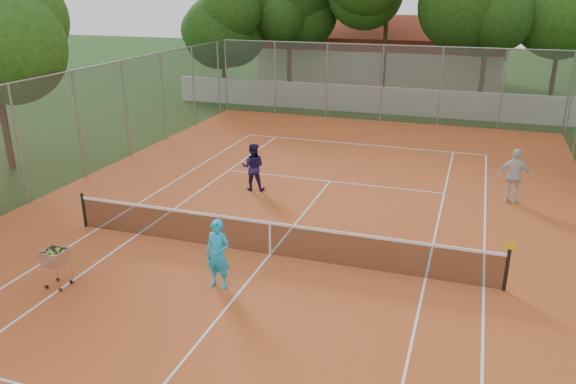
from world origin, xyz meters
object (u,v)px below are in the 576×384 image
(clubhouse, at_px, (383,54))
(ball_hopper, at_px, (57,267))
(player_far_right, at_px, (514,176))
(player_near, at_px, (218,254))
(player_far_left, at_px, (253,167))
(tennis_net, at_px, (270,238))

(clubhouse, height_order, ball_hopper, clubhouse)
(player_far_right, bearing_deg, ball_hopper, 40.53)
(player_near, xyz_separation_m, player_far_right, (6.86, 8.24, 0.07))
(player_far_left, xyz_separation_m, player_far_right, (8.66, 1.60, 0.08))
(player_far_right, relative_size, ball_hopper, 1.75)
(player_far_left, xyz_separation_m, ball_hopper, (-1.86, -7.89, -0.32))
(player_far_right, distance_m, ball_hopper, 14.17)
(tennis_net, bearing_deg, player_far_right, 44.84)
(player_far_left, relative_size, player_far_right, 0.92)
(player_far_right, height_order, ball_hopper, player_far_right)
(tennis_net, relative_size, ball_hopper, 11.23)
(clubhouse, bearing_deg, tennis_net, -86.05)
(clubhouse, bearing_deg, ball_hopper, -93.95)
(tennis_net, xyz_separation_m, player_near, (-0.57, -1.98, 0.37))
(ball_hopper, bearing_deg, player_far_right, 45.07)
(player_far_left, bearing_deg, player_far_right, 177.51)
(player_near, xyz_separation_m, ball_hopper, (-3.65, -1.26, -0.33))
(player_far_right, bearing_deg, player_far_left, 8.92)
(player_near, relative_size, player_far_left, 1.01)
(tennis_net, bearing_deg, player_far_left, 116.92)
(player_far_left, relative_size, ball_hopper, 1.60)
(player_far_left, bearing_deg, ball_hopper, 63.78)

